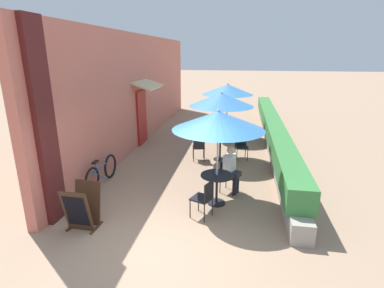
{
  "coord_description": "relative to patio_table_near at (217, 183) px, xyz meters",
  "views": [
    {
      "loc": [
        1.51,
        -4.67,
        3.5
      ],
      "look_at": [
        0.15,
        3.41,
        1.0
      ],
      "focal_mm": 28.0,
      "sensor_mm": 36.0,
      "label": 1
    }
  ],
  "objects": [
    {
      "name": "coffee_cup_far",
      "position": [
        -0.14,
        6.08,
        0.25
      ],
      "size": [
        0.07,
        0.07,
        0.09
      ],
      "color": "#B73D3D",
      "rests_on": "patio_table_far"
    },
    {
      "name": "cafe_chair_near_left",
      "position": [
        0.21,
        0.7,
        -0.02
      ],
      "size": [
        0.52,
        0.52,
        0.87
      ],
      "rotation": [
        0.0,
        0.0,
        4.32
      ],
      "color": "black",
      "rests_on": "ground_plane"
    },
    {
      "name": "cafe_chair_far_left",
      "position": [
        0.29,
        5.39,
        -0.02
      ],
      "size": [
        0.54,
        0.54,
        0.87
      ],
      "rotation": [
        0.0,
        0.0,
        8.32
      ],
      "color": "black",
      "rests_on": "ground_plane"
    },
    {
      "name": "menu_board",
      "position": [
        -2.64,
        -1.49,
        -0.08
      ],
      "size": [
        0.62,
        0.65,
        0.93
      ],
      "rotation": [
        0.0,
        0.0,
        -0.04
      ],
      "color": "#422819",
      "rests_on": "ground_plane"
    },
    {
      "name": "cafe_chair_far_right",
      "position": [
        -0.51,
        6.63,
        -0.02
      ],
      "size": [
        0.54,
        0.54,
        0.87
      ],
      "rotation": [
        0.0,
        0.0,
        11.46
      ],
      "color": "black",
      "rests_on": "ground_plane"
    },
    {
      "name": "cafe_facade_wall",
      "position": [
        -3.55,
        5.2,
        1.55
      ],
      "size": [
        0.98,
        14.41,
        4.2
      ],
      "color": "#C66B5B",
      "rests_on": "ground_plane"
    },
    {
      "name": "patio_umbrella_far",
      "position": [
        -0.11,
        6.01,
        1.51
      ],
      "size": [
        2.1,
        2.1,
        2.31
      ],
      "color": "#B7B7BC",
      "rests_on": "ground_plane"
    },
    {
      "name": "patio_umbrella_near",
      "position": [
        -0.0,
        0.0,
        1.51
      ],
      "size": [
        2.1,
        2.1,
        2.31
      ],
      "color": "#B7B7BC",
      "rests_on": "ground_plane"
    },
    {
      "name": "planter_hedge",
      "position": [
        1.74,
        5.23,
        -0.0
      ],
      "size": [
        0.6,
        13.41,
        1.01
      ],
      "color": "gray",
      "rests_on": "ground_plane"
    },
    {
      "name": "coffee_cup_near",
      "position": [
        -0.03,
        0.06,
        0.25
      ],
      "size": [
        0.07,
        0.07,
        0.09
      ],
      "color": "teal",
      "rests_on": "patio_table_near"
    },
    {
      "name": "coffee_cup_mid",
      "position": [
        -0.09,
        3.22,
        0.25
      ],
      "size": [
        0.07,
        0.07,
        0.09
      ],
      "color": "teal",
      "rests_on": "patio_table_mid"
    },
    {
      "name": "patio_umbrella_mid",
      "position": [
        -0.16,
        3.13,
        1.51
      ],
      "size": [
        2.1,
        2.1,
        2.31
      ],
      "color": "#B7B7BC",
      "rests_on": "ground_plane"
    },
    {
      "name": "ground_plane",
      "position": [
        -1.01,
        -1.88,
        -0.54
      ],
      "size": [
        120.0,
        120.0,
        0.0
      ],
      "primitive_type": "plane",
      "color": "#9E7F66"
    },
    {
      "name": "cafe_chair_near_right",
      "position": [
        -0.21,
        -0.7,
        -0.02
      ],
      "size": [
        0.52,
        0.52,
        0.87
      ],
      "rotation": [
        0.0,
        0.0,
        7.46
      ],
      "color": "black",
      "rests_on": "ground_plane"
    },
    {
      "name": "patio_table_mid",
      "position": [
        -0.16,
        3.13,
        0.0
      ],
      "size": [
        0.78,
        0.78,
        0.74
      ],
      "color": "black",
      "rests_on": "ground_plane"
    },
    {
      "name": "bicycle_leaning",
      "position": [
        -3.21,
        0.55,
        -0.18
      ],
      "size": [
        0.12,
        1.73,
        0.79
      ],
      "rotation": [
        0.0,
        0.0,
        -0.03
      ],
      "color": "black",
      "rests_on": "ground_plane"
    },
    {
      "name": "cafe_chair_mid_left",
      "position": [
        0.54,
        3.35,
        -0.02
      ],
      "size": [
        0.47,
        0.47,
        0.87
      ],
      "rotation": [
        0.0,
        0.0,
        3.34
      ],
      "color": "black",
      "rests_on": "ground_plane"
    },
    {
      "name": "seated_patron_near_left",
      "position": [
        0.31,
        0.66,
        0.15
      ],
      "size": [
        0.49,
        0.45,
        1.25
      ],
      "rotation": [
        0.0,
        0.0,
        4.32
      ],
      "color": "#23232D",
      "rests_on": "ground_plane"
    },
    {
      "name": "cafe_chair_mid_right",
      "position": [
        -0.86,
        2.91,
        -0.02
      ],
      "size": [
        0.47,
        0.47,
        0.87
      ],
      "rotation": [
        0.0,
        0.0,
        6.49
      ],
      "color": "black",
      "rests_on": "ground_plane"
    },
    {
      "name": "patio_table_far",
      "position": [
        -0.11,
        6.01,
        0.0
      ],
      "size": [
        0.78,
        0.78,
        0.74
      ],
      "color": "black",
      "rests_on": "ground_plane"
    },
    {
      "name": "patio_table_near",
      "position": [
        0.0,
        0.0,
        0.0
      ],
      "size": [
        0.78,
        0.78,
        0.74
      ],
      "color": "black",
      "rests_on": "ground_plane"
    }
  ]
}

